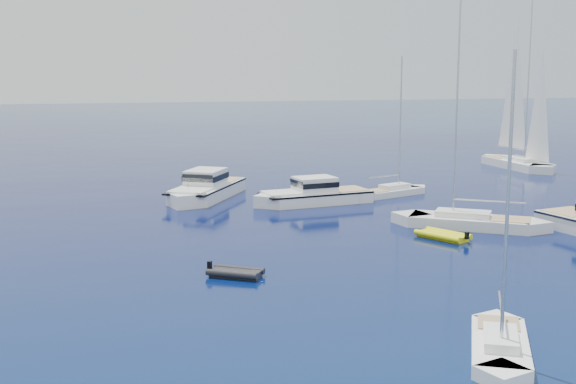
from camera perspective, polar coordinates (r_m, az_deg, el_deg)
The scene contains 9 objects.
ground at distance 32.31m, azimuth 4.53°, elevation -11.32°, with size 400.00×400.00×0.00m, color #08274F.
motor_cruiser_centre at distance 63.78m, azimuth 1.79°, elevation -0.87°, with size 3.30×10.78×2.83m, color silver, non-canonical shape.
motor_cruiser_distant at distance 66.60m, azimuth -6.11°, elevation -0.48°, with size 3.68×12.04×3.16m, color white, non-canonical shape.
sailboat_fore at distance 32.74m, azimuth 15.26°, elevation -11.36°, with size 2.19×8.42×12.38m, color white, non-canonical shape.
sailboat_mid_r at distance 56.08m, azimuth 13.17°, elevation -2.56°, with size 3.04×11.68×17.17m, color silver, non-canonical shape.
sailboat_centre at distance 68.44m, azimuth 7.62°, elevation -0.24°, with size 2.20×8.47×12.45m, color silver, non-canonical shape.
sailboat_sails_r at distance 89.19m, azimuth 16.45°, elevation 1.72°, with size 3.38×12.99×19.10m, color silver, non-canonical shape.
tender_yellow at distance 52.20m, azimuth 11.29°, elevation -3.38°, with size 2.02×3.69×0.95m, color yellow, non-canonical shape.
tender_grey_near at distance 42.36m, azimuth -3.87°, elevation -6.23°, with size 1.73×3.05×0.95m, color black, non-canonical shape.
Camera 1 is at (-9.29, -28.75, 11.46)m, focal length 48.43 mm.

